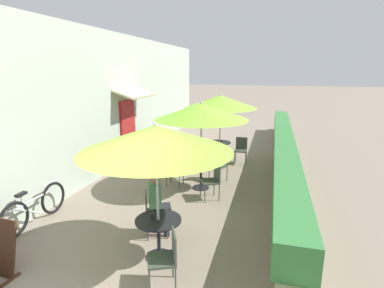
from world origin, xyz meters
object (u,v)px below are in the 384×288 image
cafe_chair_near_right (152,210)px  bicycle_leaning (35,207)px  cafe_chair_mid_right (216,163)px  cafe_chair_near_left (167,255)px  patio_umbrella_far (221,102)px  cafe_chair_far_right (198,147)px  patio_umbrella_near (156,138)px  coffee_cup_near (152,215)px  cafe_chair_far_left (241,148)px  coffee_cup_mid (203,162)px  patio_umbrella_mid (201,111)px  seated_patron_near_right (158,201)px  patio_table_far (219,148)px  cafe_chair_mid_left (213,179)px  coffee_cup_far (219,142)px  cafe_chair_mid_back (174,168)px  patio_table_near (159,230)px  patio_table_mid (201,170)px

cafe_chair_near_right → bicycle_leaning: (-2.48, -0.23, -0.15)m
cafe_chair_near_right → cafe_chair_mid_right: size_ratio=1.00×
cafe_chair_near_left → patio_umbrella_far: patio_umbrella_far is taller
cafe_chair_far_right → bicycle_leaning: (-2.14, -5.11, -0.15)m
patio_umbrella_near → bicycle_leaning: 3.34m
coffee_cup_near → cafe_chair_near_left: bearing=-52.9°
patio_umbrella_far → cafe_chair_far_left: 1.71m
bicycle_leaning → coffee_cup_mid: bearing=43.8°
patio_umbrella_mid → cafe_chair_far_right: patio_umbrella_mid is taller
patio_umbrella_near → seated_patron_near_right: patio_umbrella_near is taller
patio_umbrella_mid → patio_table_far: 2.90m
cafe_chair_mid_left → patio_umbrella_near: bearing=140.3°
seated_patron_near_right → patio_umbrella_mid: (0.23, 2.48, 1.38)m
coffee_cup_near → coffee_cup_mid: same height
seated_patron_near_right → patio_table_far: seated_patron_near_right is taller
cafe_chair_near_left → cafe_chair_far_left: 6.31m
cafe_chair_mid_left → cafe_chair_far_left: (0.34, 3.10, 0.00)m
coffee_cup_far → coffee_cup_near: bearing=-91.5°
cafe_chair_far_left → patio_umbrella_far: bearing=6.0°
cafe_chair_mid_left → cafe_chair_mid_back: same height
cafe_chair_near_right → patio_umbrella_far: patio_umbrella_far is taller
coffee_cup_mid → cafe_chair_far_right: (-0.73, 2.42, -0.23)m
cafe_chair_mid_back → cafe_chair_far_left: (1.50, 2.61, 0.00)m
seated_patron_near_right → patio_umbrella_mid: size_ratio=0.52×
patio_table_near → patio_umbrella_mid: size_ratio=0.32×
patio_table_near → seated_patron_near_right: seated_patron_near_right is taller
cafe_chair_near_left → patio_umbrella_mid: patio_umbrella_mid is taller
cafe_chair_mid_right → patio_table_far: cafe_chair_mid_right is taller
cafe_chair_mid_right → patio_table_far: bearing=-143.8°
cafe_chair_near_right → cafe_chair_mid_left: bearing=133.9°
cafe_chair_far_right → coffee_cup_far: size_ratio=9.67×
coffee_cup_near → patio_table_near: bearing=-10.7°
patio_umbrella_near → cafe_chair_far_right: patio_umbrella_near is taller
patio_table_far → cafe_chair_far_right: size_ratio=0.88×
cafe_chair_near_right → bicycle_leaning: bearing=-109.3°
patio_table_near → patio_umbrella_mid: bearing=90.8°
patio_umbrella_far → patio_umbrella_near: bearing=-90.2°
patio_umbrella_near → patio_table_mid: bearing=90.8°
cafe_chair_mid_left → coffee_cup_far: size_ratio=9.67×
patio_umbrella_near → cafe_chair_near_right: patio_umbrella_near is taller
patio_umbrella_mid → cafe_chair_mid_right: 1.71m
patio_table_near → bicycle_leaning: bearing=172.1°
patio_umbrella_near → cafe_chair_near_left: size_ratio=2.74×
patio_table_near → coffee_cup_far: size_ratio=8.49×
patio_table_near → coffee_cup_near: bearing=169.3°
patio_umbrella_mid → cafe_chair_mid_back: patio_umbrella_mid is taller
patio_table_mid → coffee_cup_mid: bearing=-42.3°
seated_patron_near_right → coffee_cup_near: (0.15, -0.65, 0.06)m
patio_table_mid → cafe_chair_mid_left: 0.73m
patio_umbrella_mid → coffee_cup_mid: size_ratio=26.50×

